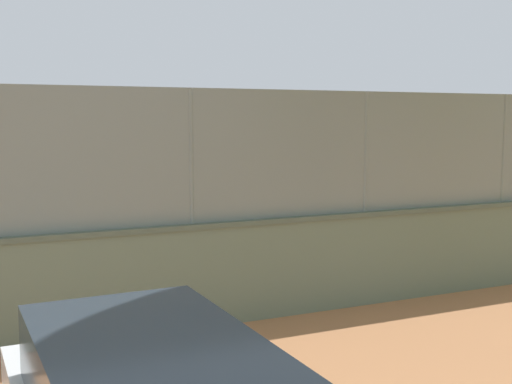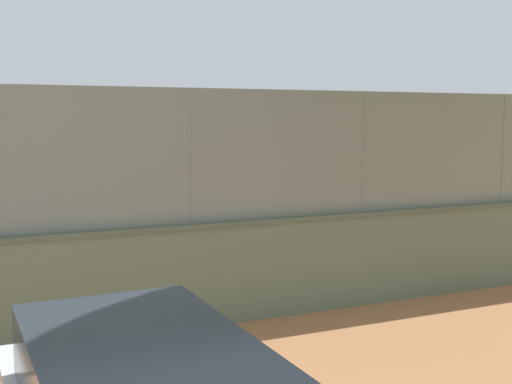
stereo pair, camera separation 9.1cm
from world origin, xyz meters
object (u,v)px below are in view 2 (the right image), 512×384
courtside_bench (224,272)px  spare_ball_by_wall (204,288)px  player_baseline_waiting (28,216)px  player_near_wall_returning (303,187)px  sports_ball (43,216)px

courtside_bench → spare_ball_by_wall: bearing=-61.9°
player_baseline_waiting → spare_ball_by_wall: size_ratio=8.32×
player_baseline_waiting → spare_ball_by_wall: 5.44m
player_baseline_waiting → spare_ball_by_wall: (-2.44, 4.78, -0.86)m
player_baseline_waiting → player_near_wall_returning: player_baseline_waiting is taller
sports_ball → spare_ball_by_wall: (-2.26, 3.63, -0.99)m
player_baseline_waiting → player_near_wall_returning: 9.53m
player_near_wall_returning → spare_ball_by_wall: size_ratio=8.07×
sports_ball → spare_ball_by_wall: sports_ball is taller
sports_ball → player_baseline_waiting: bearing=-80.8°
player_baseline_waiting → player_near_wall_returning: (-9.07, -2.95, -0.04)m
player_near_wall_returning → sports_ball: player_near_wall_returning is taller
player_baseline_waiting → courtside_bench: (-2.66, 5.19, -0.49)m
player_baseline_waiting → courtside_bench: 5.85m
spare_ball_by_wall → player_near_wall_returning: bearing=-130.6°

